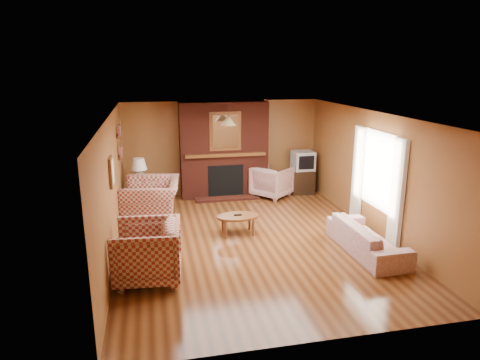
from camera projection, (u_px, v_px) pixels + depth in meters
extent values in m
plane|color=#46230F|center=(251.00, 239.00, 8.28)|extent=(6.50, 6.50, 0.00)
plane|color=white|center=(252.00, 115.00, 7.65)|extent=(6.50, 6.50, 0.00)
plane|color=brown|center=(222.00, 148.00, 11.03)|extent=(6.50, 0.00, 6.50)
plane|color=brown|center=(317.00, 251.00, 4.89)|extent=(6.50, 0.00, 6.50)
plane|color=brown|center=(112.00, 187.00, 7.46)|extent=(0.00, 6.50, 6.50)
plane|color=brown|center=(374.00, 173.00, 8.47)|extent=(0.00, 6.50, 6.50)
cube|color=#4B1A10|center=(224.00, 150.00, 10.80)|extent=(2.20, 0.50, 2.40)
cube|color=black|center=(226.00, 180.00, 10.78)|extent=(0.90, 0.06, 0.80)
cube|color=#4B1A10|center=(227.00, 198.00, 10.72)|extent=(1.60, 0.35, 0.06)
cube|color=brown|center=(226.00, 155.00, 10.56)|extent=(2.00, 0.18, 0.08)
cube|color=brown|center=(225.00, 131.00, 10.44)|extent=(0.78, 0.05, 0.95)
cube|color=white|center=(226.00, 131.00, 10.41)|extent=(0.62, 0.02, 0.80)
cube|color=beige|center=(397.00, 194.00, 7.60)|extent=(0.08, 0.35, 2.00)
cube|color=beige|center=(358.00, 174.00, 9.01)|extent=(0.08, 0.35, 2.00)
cube|color=white|center=(379.00, 170.00, 8.25)|extent=(0.03, 1.10, 1.50)
cube|color=brown|center=(120.00, 157.00, 9.23)|extent=(0.06, 0.55, 0.04)
cube|color=brown|center=(118.00, 136.00, 9.11)|extent=(0.06, 0.55, 0.04)
cube|color=brown|center=(111.00, 172.00, 7.09)|extent=(0.04, 0.40, 0.50)
cube|color=white|center=(113.00, 172.00, 7.10)|extent=(0.01, 0.32, 0.42)
cylinder|color=black|center=(229.00, 112.00, 9.87)|extent=(0.01, 0.01, 0.35)
cone|color=tan|center=(229.00, 121.00, 9.93)|extent=(0.36, 0.36, 0.18)
imported|color=maroon|center=(152.00, 200.00, 9.23)|extent=(1.31, 1.46, 0.88)
imported|color=maroon|center=(147.00, 252.00, 6.61)|extent=(1.11, 1.08, 0.93)
imported|color=beige|center=(367.00, 238.00, 7.64)|extent=(0.77, 1.88, 0.54)
imported|color=beige|center=(272.00, 181.00, 10.90)|extent=(1.20, 1.20, 0.79)
ellipsoid|color=brown|center=(238.00, 216.00, 8.44)|extent=(0.83, 0.51, 0.05)
cube|color=black|center=(238.00, 215.00, 8.43)|extent=(0.15, 0.05, 0.02)
cylinder|color=brown|center=(250.00, 222.00, 8.71)|extent=(0.05, 0.05, 0.35)
cylinder|color=brown|center=(223.00, 224.00, 8.59)|extent=(0.05, 0.05, 0.35)
cylinder|color=brown|center=(253.00, 228.00, 8.39)|extent=(0.05, 0.05, 0.35)
cylinder|color=brown|center=(226.00, 230.00, 8.28)|extent=(0.05, 0.05, 0.35)
cube|color=brown|center=(141.00, 196.00, 10.10)|extent=(0.42, 0.42, 0.56)
sphere|color=white|center=(140.00, 178.00, 9.98)|extent=(0.30, 0.30, 0.30)
cylinder|color=black|center=(139.00, 171.00, 9.94)|extent=(0.03, 0.03, 0.09)
cone|color=silver|center=(139.00, 164.00, 9.90)|extent=(0.38, 0.38, 0.26)
cube|color=black|center=(302.00, 181.00, 11.25)|extent=(0.62, 0.57, 0.62)
cube|color=#A5A7AD|center=(303.00, 160.00, 11.11)|extent=(0.53, 0.51, 0.49)
cube|color=black|center=(306.00, 163.00, 10.86)|extent=(0.41, 0.02, 0.35)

